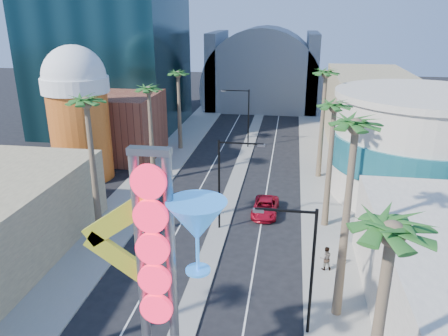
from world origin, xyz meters
TOP-DOWN VIEW (x-y plane):
  - sidewalk_west at (-9.50, 35.00)m, footprint 5.00×100.00m
  - sidewalk_east at (9.50, 35.00)m, footprint 5.00×100.00m
  - median at (0.00, 38.00)m, footprint 1.60×84.00m
  - brick_filler_west at (-16.00, 38.00)m, footprint 10.00×10.00m
  - filler_east at (16.00, 48.00)m, footprint 10.00×20.00m
  - beer_mug at (-17.00, 30.00)m, footprint 7.00×7.00m
  - turquoise_building at (18.00, 30.00)m, footprint 16.60×16.60m
  - canopy at (0.00, 72.00)m, footprint 22.00×16.00m
  - neon_sign at (0.82, 2.96)m, footprint 6.53×2.60m
  - streetlight_0 at (0.55, 20.00)m, footprint 3.79×0.25m
  - streetlight_1 at (-0.55, 44.00)m, footprint 3.79×0.25m
  - streetlight_2 at (6.72, 8.00)m, footprint 3.45×0.25m
  - palm_1 at (-9.00, 16.00)m, footprint 2.40×2.40m
  - palm_2 at (-9.00, 30.00)m, footprint 2.40×2.40m
  - palm_3 at (-9.00, 42.00)m, footprint 2.40×2.40m
  - palm_4 at (9.00, 0.00)m, footprint 2.40×2.40m
  - palm_5 at (9.00, 10.00)m, footprint 2.40×2.40m
  - palm_6 at (9.00, 22.00)m, footprint 2.40×2.40m
  - palm_7 at (9.00, 34.00)m, footprint 2.40×2.40m
  - red_pickup at (3.71, 23.57)m, footprint 2.43×4.95m
  - pedestrian_b at (8.59, 14.83)m, footprint 0.96×0.80m

SIDE VIEW (x-z plane):
  - sidewalk_west at x=-9.50m, z-range 0.00..0.15m
  - sidewalk_east at x=9.50m, z-range 0.00..0.15m
  - median at x=0.00m, z-range 0.00..0.15m
  - red_pickup at x=3.71m, z-range 0.00..1.35m
  - pedestrian_b at x=8.59m, z-range 0.15..1.94m
  - brick_filler_west at x=-16.00m, z-range 0.00..8.00m
  - canopy at x=0.00m, z-range -6.69..15.31m
  - streetlight_2 at x=6.72m, z-range 0.83..8.83m
  - streetlight_0 at x=0.55m, z-range 0.88..8.88m
  - streetlight_1 at x=-0.55m, z-range 0.88..8.88m
  - filler_east at x=16.00m, z-range 0.00..10.00m
  - turquoise_building at x=18.00m, z-range -0.05..10.55m
  - neon_sign at x=0.82m, z-range 1.03..13.58m
  - beer_mug at x=-17.00m, z-range 0.59..15.09m
  - palm_2 at x=-9.00m, z-range 3.88..15.08m
  - palm_3 at x=-9.00m, z-range 3.88..15.08m
  - palm_6 at x=9.00m, z-range 4.08..15.78m
  - palm_4 at x=9.00m, z-range 4.28..16.48m
  - palm_1 at x=-9.00m, z-range 4.47..17.17m
  - palm_7 at x=9.00m, z-range 4.47..17.17m
  - palm_5 at x=9.00m, z-range 4.67..17.87m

